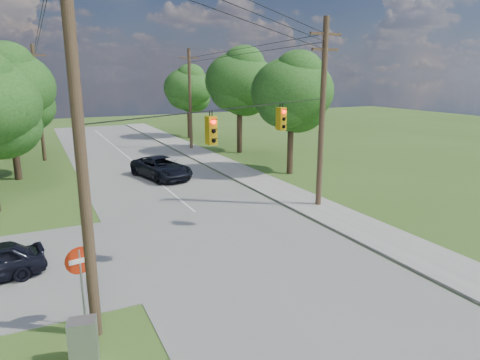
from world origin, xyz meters
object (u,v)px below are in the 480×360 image
do_not_enter_sign (80,269)px  pole_ne (322,112)px  control_cabinet (83,342)px  car_main_north (161,168)px  pole_sw (78,124)px  pole_north_e (190,99)px  pole_north_w (39,103)px

do_not_enter_sign → pole_ne: bearing=16.0°
pole_ne → control_cabinet: size_ratio=8.11×
car_main_north → pole_ne: bearing=-73.7°
pole_sw → do_not_enter_sign: pole_sw is taller
pole_sw → pole_north_e: 32.55m
control_cabinet → pole_north_w: bearing=101.3°
do_not_enter_sign → car_main_north: bearing=56.3°
pole_sw → pole_north_e: pole_sw is taller
pole_ne → pole_north_e: 22.00m
car_main_north → control_cabinet: size_ratio=4.38×
pole_north_w → pole_north_e: bearing=0.0°
pole_north_e → car_main_north: 13.61m
pole_north_e → car_main_north: pole_north_e is taller
pole_ne → pole_north_e: size_ratio=1.05×
do_not_enter_sign → pole_north_w: bearing=79.3°
car_main_north → pole_north_w: bearing=109.8°
pole_ne → control_cabinet: bearing=-147.6°
pole_sw → car_main_north: (7.17, 18.35, -5.41)m
control_cabinet → do_not_enter_sign: bearing=94.6°
pole_sw → control_cabinet: size_ratio=9.27×
pole_north_e → control_cabinet: pole_north_e is taller
pole_sw → pole_ne: (13.50, 7.60, -0.76)m
pole_ne → car_main_north: (-6.33, 10.75, -4.65)m
pole_ne → car_main_north: pole_ne is taller
pole_north_w → car_main_north: pole_north_w is taller
pole_sw → car_main_north: 20.43m
pole_sw → pole_north_w: (-0.40, 29.60, -1.10)m
pole_ne → pole_north_e: pole_ne is taller
pole_north_e → do_not_enter_sign: pole_north_e is taller
pole_sw → do_not_enter_sign: 4.41m
pole_north_w → do_not_enter_sign: (0.15, -29.00, -3.26)m
pole_north_e → do_not_enter_sign: size_ratio=3.86×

